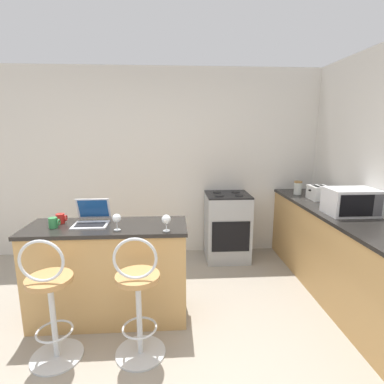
{
  "coord_description": "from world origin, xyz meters",
  "views": [
    {
      "loc": [
        0.3,
        -1.81,
        1.77
      ],
      "look_at": [
        0.53,
        1.78,
        1.02
      ],
      "focal_mm": 28.0,
      "sensor_mm": 36.0,
      "label": 1
    }
  ],
  "objects_px": {
    "bar_stool_far": "(138,301)",
    "wine_glass_short": "(166,220)",
    "toaster": "(319,193)",
    "bar_stool_near": "(51,304)",
    "stove_range": "(227,227)",
    "wine_glass_tall": "(117,219)",
    "microwave": "(351,202)",
    "mug_green": "(54,223)",
    "storage_jar": "(298,188)",
    "laptop": "(92,218)",
    "mug_red": "(61,219)"
  },
  "relations": [
    {
      "from": "bar_stool_far",
      "to": "microwave",
      "type": "relative_size",
      "value": 2.15
    },
    {
      "from": "bar_stool_near",
      "to": "laptop",
      "type": "relative_size",
      "value": 3.34
    },
    {
      "from": "bar_stool_near",
      "to": "storage_jar",
      "type": "bearing_deg",
      "value": 33.7
    },
    {
      "from": "laptop",
      "to": "mug_red",
      "type": "distance_m",
      "value": 0.29
    },
    {
      "from": "microwave",
      "to": "mug_green",
      "type": "distance_m",
      "value": 2.87
    },
    {
      "from": "stove_range",
      "to": "storage_jar",
      "type": "distance_m",
      "value": 1.08
    },
    {
      "from": "bar_stool_far",
      "to": "toaster",
      "type": "bearing_deg",
      "value": 34.34
    },
    {
      "from": "bar_stool_near",
      "to": "stove_range",
      "type": "bearing_deg",
      "value": 47.25
    },
    {
      "from": "bar_stool_far",
      "to": "mug_red",
      "type": "distance_m",
      "value": 1.1
    },
    {
      "from": "wine_glass_tall",
      "to": "wine_glass_short",
      "type": "height_order",
      "value": "same"
    },
    {
      "from": "toaster",
      "to": "stove_range",
      "type": "height_order",
      "value": "toaster"
    },
    {
      "from": "bar_stool_far",
      "to": "wine_glass_tall",
      "type": "bearing_deg",
      "value": 117.9
    },
    {
      "from": "mug_green",
      "to": "storage_jar",
      "type": "bearing_deg",
      "value": 24.44
    },
    {
      "from": "bar_stool_far",
      "to": "wine_glass_tall",
      "type": "relative_size",
      "value": 7.04
    },
    {
      "from": "toaster",
      "to": "wine_glass_tall",
      "type": "relative_size",
      "value": 1.75
    },
    {
      "from": "storage_jar",
      "to": "toaster",
      "type": "bearing_deg",
      "value": -66.35
    },
    {
      "from": "bar_stool_far",
      "to": "toaster",
      "type": "distance_m",
      "value": 2.57
    },
    {
      "from": "mug_green",
      "to": "storage_jar",
      "type": "distance_m",
      "value": 2.99
    },
    {
      "from": "toaster",
      "to": "stove_range",
      "type": "distance_m",
      "value": 1.26
    },
    {
      "from": "mug_red",
      "to": "wine_glass_tall",
      "type": "relative_size",
      "value": 0.66
    },
    {
      "from": "wine_glass_tall",
      "to": "wine_glass_short",
      "type": "distance_m",
      "value": 0.43
    },
    {
      "from": "wine_glass_short",
      "to": "microwave",
      "type": "bearing_deg",
      "value": 12.22
    },
    {
      "from": "mug_green",
      "to": "wine_glass_short",
      "type": "bearing_deg",
      "value": -8.86
    },
    {
      "from": "wine_glass_tall",
      "to": "wine_glass_short",
      "type": "bearing_deg",
      "value": -6.93
    },
    {
      "from": "toaster",
      "to": "wine_glass_tall",
      "type": "distance_m",
      "value": 2.51
    },
    {
      "from": "microwave",
      "to": "stove_range",
      "type": "distance_m",
      "value": 1.62
    },
    {
      "from": "bar_stool_far",
      "to": "wine_glass_short",
      "type": "height_order",
      "value": "wine_glass_short"
    },
    {
      "from": "toaster",
      "to": "mug_green",
      "type": "distance_m",
      "value": 3.01
    },
    {
      "from": "mug_green",
      "to": "toaster",
      "type": "bearing_deg",
      "value": 17.93
    },
    {
      "from": "toaster",
      "to": "storage_jar",
      "type": "xyz_separation_m",
      "value": [
        -0.14,
        0.31,
        0.0
      ]
    },
    {
      "from": "wine_glass_tall",
      "to": "wine_glass_short",
      "type": "xyz_separation_m",
      "value": [
        0.42,
        -0.05,
        -0.0
      ]
    },
    {
      "from": "microwave",
      "to": "wine_glass_short",
      "type": "bearing_deg",
      "value": -167.78
    },
    {
      "from": "microwave",
      "to": "storage_jar",
      "type": "bearing_deg",
      "value": 97.79
    },
    {
      "from": "bar_stool_near",
      "to": "microwave",
      "type": "relative_size",
      "value": 2.15
    },
    {
      "from": "toaster",
      "to": "wine_glass_short",
      "type": "relative_size",
      "value": 1.76
    },
    {
      "from": "mug_green",
      "to": "storage_jar",
      "type": "xyz_separation_m",
      "value": [
        2.72,
        1.24,
        0.04
      ]
    },
    {
      "from": "laptop",
      "to": "mug_green",
      "type": "bearing_deg",
      "value": -161.55
    },
    {
      "from": "microwave",
      "to": "mug_green",
      "type": "height_order",
      "value": "microwave"
    },
    {
      "from": "bar_stool_near",
      "to": "bar_stool_far",
      "type": "xyz_separation_m",
      "value": [
        0.66,
        0.0,
        0.0
      ]
    },
    {
      "from": "mug_green",
      "to": "storage_jar",
      "type": "height_order",
      "value": "storage_jar"
    },
    {
      "from": "stove_range",
      "to": "mug_green",
      "type": "bearing_deg",
      "value": -143.86
    },
    {
      "from": "bar_stool_far",
      "to": "wine_glass_short",
      "type": "relative_size",
      "value": 7.07
    },
    {
      "from": "laptop",
      "to": "mug_green",
      "type": "height_order",
      "value": "laptop"
    },
    {
      "from": "bar_stool_near",
      "to": "wine_glass_short",
      "type": "relative_size",
      "value": 7.07
    },
    {
      "from": "wine_glass_tall",
      "to": "bar_stool_near",
      "type": "bearing_deg",
      "value": -138.77
    },
    {
      "from": "laptop",
      "to": "wine_glass_tall",
      "type": "distance_m",
      "value": 0.34
    },
    {
      "from": "bar_stool_far",
      "to": "toaster",
      "type": "xyz_separation_m",
      "value": [
        2.08,
        1.42,
        0.52
      ]
    },
    {
      "from": "laptop",
      "to": "microwave",
      "type": "height_order",
      "value": "microwave"
    },
    {
      "from": "bar_stool_near",
      "to": "wine_glass_tall",
      "type": "bearing_deg",
      "value": 41.23
    },
    {
      "from": "toaster",
      "to": "wine_glass_tall",
      "type": "bearing_deg",
      "value": -155.79
    }
  ]
}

